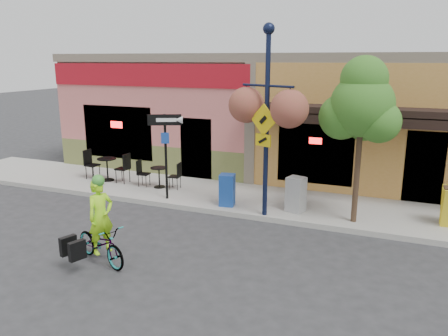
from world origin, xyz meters
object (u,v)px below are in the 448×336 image
at_px(building, 305,111).
at_px(lamp_post, 267,123).
at_px(bicycle, 101,243).
at_px(one_way_sign, 166,157).
at_px(newspaper_box_grey, 296,194).
at_px(street_tree, 359,141).
at_px(cyclist_rider, 102,227).
at_px(newspaper_box_blue, 227,190).

xyz_separation_m(building, lamp_post, (0.39, -6.85, 0.43)).
relative_size(building, bicycle, 10.93).
xyz_separation_m(building, one_way_sign, (-2.81, -6.58, -0.80)).
xyz_separation_m(one_way_sign, newspaper_box_grey, (3.92, 0.32, -0.80)).
height_order(bicycle, street_tree, street_tree).
bearing_deg(one_way_sign, lamp_post, -29.45).
distance_m(building, cyclist_rider, 10.96).
xyz_separation_m(newspaper_box_blue, street_tree, (3.57, 0.05, 1.69)).
bearing_deg(bicycle, lamp_post, -13.29).
relative_size(bicycle, newspaper_box_blue, 1.78).
xyz_separation_m(bicycle, one_way_sign, (-0.65, 4.08, 1.01)).
relative_size(building, street_tree, 4.22).
height_order(lamp_post, newspaper_box_grey, lamp_post).
relative_size(newspaper_box_blue, newspaper_box_grey, 0.95).
relative_size(bicycle, newspaper_box_grey, 1.68).
height_order(cyclist_rider, newspaper_box_blue, cyclist_rider).
bearing_deg(building, bicycle, -101.42).
bearing_deg(cyclist_rider, street_tree, -28.49).
bearing_deg(lamp_post, cyclist_rider, -102.41).
distance_m(newspaper_box_blue, newspaper_box_grey, 1.98).
xyz_separation_m(lamp_post, newspaper_box_blue, (-1.24, 0.34, -2.06)).
bearing_deg(cyclist_rider, newspaper_box_grey, -15.75).
xyz_separation_m(building, bicycle, (-2.15, -10.66, -1.81)).
distance_m(one_way_sign, street_tree, 5.59).
distance_m(newspaper_box_blue, street_tree, 3.95).
xyz_separation_m(building, street_tree, (2.71, -6.46, 0.06)).
relative_size(building, cyclist_rider, 11.20).
relative_size(cyclist_rider, one_way_sign, 0.63).
relative_size(lamp_post, one_way_sign, 1.95).
distance_m(building, lamp_post, 6.87).
distance_m(cyclist_rider, newspaper_box_grey, 5.45).
xyz_separation_m(bicycle, lamp_post, (2.54, 3.81, 2.24)).
bearing_deg(street_tree, building, 112.79).
height_order(one_way_sign, street_tree, street_tree).
height_order(cyclist_rider, one_way_sign, one_way_sign).
bearing_deg(lamp_post, newspaper_box_grey, 59.91).
bearing_deg(newspaper_box_grey, one_way_sign, -158.67).
xyz_separation_m(one_way_sign, newspaper_box_blue, (1.95, 0.07, -0.83)).
height_order(newspaper_box_grey, street_tree, street_tree).
height_order(building, street_tree, building).
bearing_deg(street_tree, cyclist_rider, -138.88).
xyz_separation_m(cyclist_rider, newspaper_box_grey, (3.21, 4.40, -0.17)).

